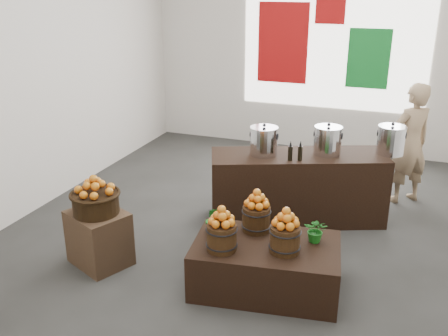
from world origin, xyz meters
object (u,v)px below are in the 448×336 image
(counter, at_px, (297,187))
(shopper, at_px, (410,144))
(stock_pot_center, at_px, (328,141))
(crate, at_px, (99,238))
(display_table, at_px, (266,266))
(stock_pot_right, at_px, (391,141))
(stock_pot_left, at_px, (264,142))
(wicker_basket, at_px, (96,203))

(counter, xyz_separation_m, shopper, (1.30, 1.12, 0.40))
(stock_pot_center, bearing_deg, counter, -157.95)
(stock_pot_center, bearing_deg, crate, -137.25)
(display_table, bearing_deg, counter, 83.53)
(display_table, distance_m, stock_pot_right, 2.45)
(counter, distance_m, stock_pot_left, 0.76)
(crate, distance_m, display_table, 1.85)
(display_table, distance_m, shopper, 3.09)
(stock_pot_left, relative_size, stock_pot_right, 1.00)
(crate, distance_m, stock_pot_center, 2.97)
(counter, height_order, stock_pot_right, stock_pot_right)
(display_table, relative_size, shopper, 0.85)
(display_table, xyz_separation_m, stock_pot_center, (0.27, 1.77, 0.82))
(display_table, relative_size, counter, 0.66)
(wicker_basket, height_order, stock_pot_right, stock_pot_right)
(wicker_basket, height_order, shopper, shopper)
(counter, xyz_separation_m, stock_pot_center, (0.32, 0.13, 0.62))
(stock_pot_right, bearing_deg, counter, -157.95)
(stock_pot_left, bearing_deg, display_table, -72.42)
(crate, height_order, display_table, crate)
(crate, height_order, counter, counter)
(stock_pot_right, relative_size, shopper, 0.20)
(stock_pot_center, bearing_deg, shopper, 45.24)
(display_table, xyz_separation_m, stock_pot_right, (1.01, 2.07, 0.82))
(shopper, bearing_deg, counter, 0.73)
(display_table, distance_m, stock_pot_center, 1.97)
(stock_pot_left, distance_m, shopper, 2.15)
(stock_pot_left, xyz_separation_m, shopper, (1.72, 1.28, -0.22))
(wicker_basket, xyz_separation_m, stock_pot_center, (2.11, 1.95, 0.34))
(wicker_basket, xyz_separation_m, display_table, (1.84, 0.18, -0.47))
(wicker_basket, height_order, stock_pot_center, stock_pot_center)
(display_table, relative_size, stock_pot_left, 4.25)
(crate, distance_m, counter, 2.56)
(wicker_basket, distance_m, stock_pot_right, 3.65)
(stock_pot_right, height_order, shopper, shopper)
(counter, distance_m, stock_pot_center, 0.71)
(display_table, height_order, stock_pot_left, stock_pot_left)
(stock_pot_center, bearing_deg, wicker_basket, -137.25)
(stock_pot_center, xyz_separation_m, shopper, (0.98, 0.98, -0.22))
(crate, relative_size, display_table, 0.42)
(crate, bearing_deg, wicker_basket, 0.00)
(wicker_basket, xyz_separation_m, counter, (1.79, 1.82, -0.27))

